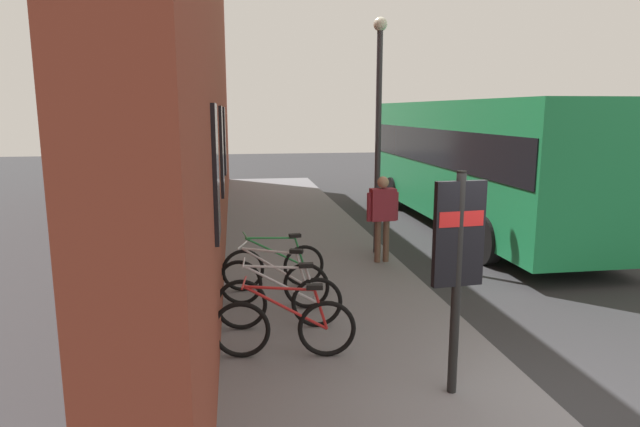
# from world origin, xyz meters

# --- Properties ---
(ground) EXTENTS (60.00, 60.00, 0.00)m
(ground) POSITION_xyz_m (6.00, -1.00, 0.00)
(ground) COLOR #2D2D30
(sidewalk_pavement) EXTENTS (24.00, 3.50, 0.12)m
(sidewalk_pavement) POSITION_xyz_m (8.00, 1.75, 0.06)
(sidewalk_pavement) COLOR slate
(sidewalk_pavement) RESTS_ON ground
(station_facade) EXTENTS (22.00, 0.65, 8.79)m
(station_facade) POSITION_xyz_m (8.99, 3.80, 4.39)
(station_facade) COLOR brown
(station_facade) RESTS_ON ground
(bicycle_under_window) EXTENTS (0.48, 1.76, 0.97)m
(bicycle_under_window) POSITION_xyz_m (1.76, 2.70, 0.51)
(bicycle_under_window) COLOR black
(bicycle_under_window) RESTS_ON sidewalk_pavement
(bicycle_beside_lamp) EXTENTS (0.48, 1.77, 0.97)m
(bicycle_beside_lamp) POSITION_xyz_m (2.69, 2.69, 0.51)
(bicycle_beside_lamp) COLOR black
(bicycle_beside_lamp) RESTS_ON sidewalk_pavement
(bicycle_leaning_wall) EXTENTS (0.68, 1.70, 0.97)m
(bicycle_leaning_wall) POSITION_xyz_m (3.57, 2.71, 0.51)
(bicycle_leaning_wall) COLOR black
(bicycle_leaning_wall) RESTS_ON sidewalk_pavement
(bicycle_end_of_row) EXTENTS (0.48, 1.76, 0.97)m
(bicycle_end_of_row) POSITION_xyz_m (4.47, 2.63, 0.51)
(bicycle_end_of_row) COLOR black
(bicycle_end_of_row) RESTS_ON sidewalk_pavement
(transit_info_sign) EXTENTS (0.14, 0.56, 2.40)m
(transit_info_sign) POSITION_xyz_m (0.63, 1.00, 1.72)
(transit_info_sign) COLOR black
(transit_info_sign) RESTS_ON sidewalk_pavement
(city_bus) EXTENTS (10.51, 2.67, 3.35)m
(city_bus) POSITION_xyz_m (9.10, -3.00, 1.92)
(city_bus) COLOR #1E8C4C
(city_bus) RESTS_ON ground
(pedestrian_crossing_street) EXTENTS (0.28, 0.65, 1.73)m
(pedestrian_crossing_street) POSITION_xyz_m (5.82, 0.38, 1.17)
(pedestrian_crossing_street) COLOR brown
(pedestrian_crossing_street) RESTS_ON sidewalk_pavement
(street_lamp) EXTENTS (0.28, 0.28, 4.83)m
(street_lamp) POSITION_xyz_m (6.57, 0.30, 3.01)
(street_lamp) COLOR #333338
(street_lamp) RESTS_ON sidewalk_pavement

